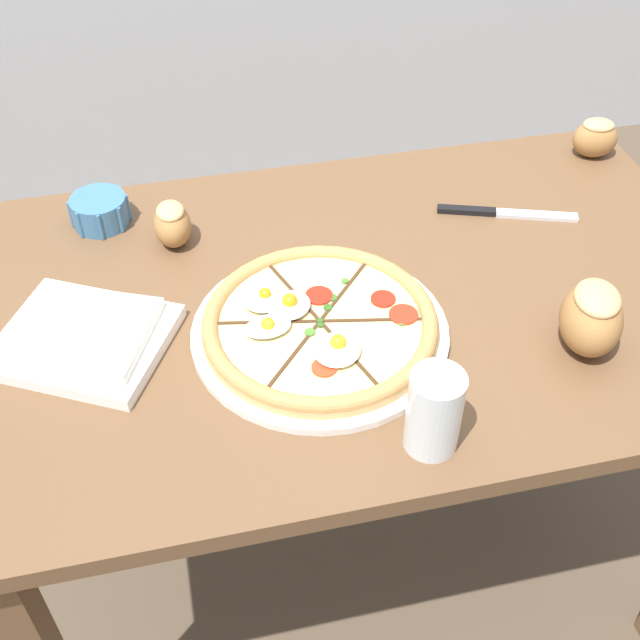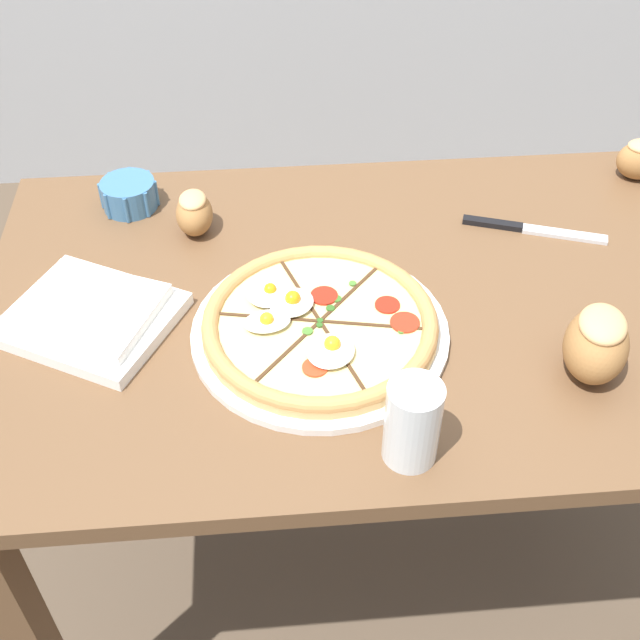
{
  "view_description": "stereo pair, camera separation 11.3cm",
  "coord_description": "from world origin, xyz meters",
  "px_view_note": "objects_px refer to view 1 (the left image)",
  "views": [
    {
      "loc": [
        -0.26,
        -0.88,
        1.54
      ],
      "look_at": [
        -0.08,
        -0.08,
        0.76
      ],
      "focal_mm": 45.0,
      "sensor_mm": 36.0,
      "label": 1
    },
    {
      "loc": [
        -0.15,
        -0.9,
        1.54
      ],
      "look_at": [
        -0.08,
        -0.08,
        0.76
      ],
      "focal_mm": 45.0,
      "sensor_mm": 36.0,
      "label": 2
    }
  ],
  "objects_px": {
    "bread_piece_far": "(596,137)",
    "knife_main": "(505,213)",
    "dining_table": "(360,346)",
    "pizza": "(319,325)",
    "napkin_folded": "(83,337)",
    "water_glass": "(434,415)",
    "bread_piece_near": "(172,223)",
    "ramekin_bowl": "(100,210)",
    "bread_piece_mid": "(592,317)"
  },
  "relations": [
    {
      "from": "dining_table",
      "to": "water_glass",
      "type": "relative_size",
      "value": 9.92
    },
    {
      "from": "water_glass",
      "to": "napkin_folded",
      "type": "bearing_deg",
      "value": 147.19
    },
    {
      "from": "bread_piece_near",
      "to": "bread_piece_far",
      "type": "bearing_deg",
      "value": 6.88
    },
    {
      "from": "bread_piece_far",
      "to": "water_glass",
      "type": "xyz_separation_m",
      "value": [
        -0.51,
        -0.58,
        0.01
      ]
    },
    {
      "from": "bread_piece_far",
      "to": "knife_main",
      "type": "height_order",
      "value": "bread_piece_far"
    },
    {
      "from": "bread_piece_mid",
      "to": "bread_piece_far",
      "type": "distance_m",
      "value": 0.52
    },
    {
      "from": "ramekin_bowl",
      "to": "bread_piece_near",
      "type": "distance_m",
      "value": 0.14
    },
    {
      "from": "ramekin_bowl",
      "to": "bread_piece_near",
      "type": "xyz_separation_m",
      "value": [
        0.11,
        -0.08,
        0.01
      ]
    },
    {
      "from": "bread_piece_near",
      "to": "water_glass",
      "type": "height_order",
      "value": "water_glass"
    },
    {
      "from": "dining_table",
      "to": "water_glass",
      "type": "bearing_deg",
      "value": -88.23
    },
    {
      "from": "ramekin_bowl",
      "to": "knife_main",
      "type": "xyz_separation_m",
      "value": [
        0.67,
        -0.13,
        -0.02
      ]
    },
    {
      "from": "dining_table",
      "to": "bread_piece_near",
      "type": "height_order",
      "value": "bread_piece_near"
    },
    {
      "from": "bread_piece_far",
      "to": "knife_main",
      "type": "distance_m",
      "value": 0.27
    },
    {
      "from": "bread_piece_near",
      "to": "bread_piece_mid",
      "type": "bearing_deg",
      "value": -33.83
    },
    {
      "from": "napkin_folded",
      "to": "bread_piece_near",
      "type": "bearing_deg",
      "value": 55.42
    },
    {
      "from": "ramekin_bowl",
      "to": "water_glass",
      "type": "bearing_deg",
      "value": -55.24
    },
    {
      "from": "water_glass",
      "to": "bread_piece_mid",
      "type": "bearing_deg",
      "value": 23.83
    },
    {
      "from": "ramekin_bowl",
      "to": "knife_main",
      "type": "relative_size",
      "value": 0.43
    },
    {
      "from": "water_glass",
      "to": "bread_piece_near",
      "type": "bearing_deg",
      "value": 119.75
    },
    {
      "from": "dining_table",
      "to": "water_glass",
      "type": "distance_m",
      "value": 0.34
    },
    {
      "from": "knife_main",
      "to": "water_glass",
      "type": "xyz_separation_m",
      "value": [
        -0.28,
        -0.44,
        0.05
      ]
    },
    {
      "from": "pizza",
      "to": "dining_table",
      "type": "bearing_deg",
      "value": 41.96
    },
    {
      "from": "bread_piece_mid",
      "to": "pizza",
      "type": "bearing_deg",
      "value": 164.47
    },
    {
      "from": "ramekin_bowl",
      "to": "bread_piece_mid",
      "type": "distance_m",
      "value": 0.8
    },
    {
      "from": "napkin_folded",
      "to": "bread_piece_near",
      "type": "relative_size",
      "value": 3.66
    },
    {
      "from": "bread_piece_near",
      "to": "bread_piece_mid",
      "type": "xyz_separation_m",
      "value": [
        0.55,
        -0.37,
        0.02
      ]
    },
    {
      "from": "napkin_folded",
      "to": "bread_piece_mid",
      "type": "xyz_separation_m",
      "value": [
        0.69,
        -0.15,
        0.04
      ]
    },
    {
      "from": "dining_table",
      "to": "pizza",
      "type": "xyz_separation_m",
      "value": [
        -0.08,
        -0.08,
        0.14
      ]
    },
    {
      "from": "bread_piece_near",
      "to": "water_glass",
      "type": "bearing_deg",
      "value": -60.25
    },
    {
      "from": "ramekin_bowl",
      "to": "bread_piece_near",
      "type": "height_order",
      "value": "bread_piece_near"
    },
    {
      "from": "ramekin_bowl",
      "to": "knife_main",
      "type": "bearing_deg",
      "value": -10.81
    },
    {
      "from": "ramekin_bowl",
      "to": "water_glass",
      "type": "distance_m",
      "value": 0.69
    },
    {
      "from": "pizza",
      "to": "bread_piece_mid",
      "type": "distance_m",
      "value": 0.38
    },
    {
      "from": "ramekin_bowl",
      "to": "napkin_folded",
      "type": "xyz_separation_m",
      "value": [
        -0.03,
        -0.29,
        -0.01
      ]
    },
    {
      "from": "dining_table",
      "to": "napkin_folded",
      "type": "bearing_deg",
      "value": -176.83
    },
    {
      "from": "bread_piece_mid",
      "to": "napkin_folded",
      "type": "bearing_deg",
      "value": 167.45
    },
    {
      "from": "dining_table",
      "to": "napkin_folded",
      "type": "height_order",
      "value": "napkin_folded"
    },
    {
      "from": "napkin_folded",
      "to": "knife_main",
      "type": "height_order",
      "value": "napkin_folded"
    },
    {
      "from": "bread_piece_far",
      "to": "knife_main",
      "type": "relative_size",
      "value": 0.4
    },
    {
      "from": "napkin_folded",
      "to": "water_glass",
      "type": "distance_m",
      "value": 0.5
    },
    {
      "from": "ramekin_bowl",
      "to": "bread_piece_far",
      "type": "distance_m",
      "value": 0.9
    },
    {
      "from": "bread_piece_near",
      "to": "water_glass",
      "type": "xyz_separation_m",
      "value": [
        0.28,
        -0.48,
        0.01
      ]
    },
    {
      "from": "napkin_folded",
      "to": "water_glass",
      "type": "xyz_separation_m",
      "value": [
        0.42,
        -0.27,
        0.04
      ]
    },
    {
      "from": "bread_piece_mid",
      "to": "ramekin_bowl",
      "type": "bearing_deg",
      "value": 146.0
    },
    {
      "from": "bread_piece_far",
      "to": "dining_table",
      "type": "bearing_deg",
      "value": -151.36
    },
    {
      "from": "dining_table",
      "to": "knife_main",
      "type": "xyz_separation_m",
      "value": [
        0.29,
        0.14,
        0.12
      ]
    },
    {
      "from": "bread_piece_mid",
      "to": "knife_main",
      "type": "relative_size",
      "value": 0.59
    },
    {
      "from": "knife_main",
      "to": "bread_piece_mid",
      "type": "bearing_deg",
      "value": -73.32
    },
    {
      "from": "pizza",
      "to": "ramekin_bowl",
      "type": "bearing_deg",
      "value": 130.83
    },
    {
      "from": "ramekin_bowl",
      "to": "napkin_folded",
      "type": "bearing_deg",
      "value": -96.18
    }
  ]
}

